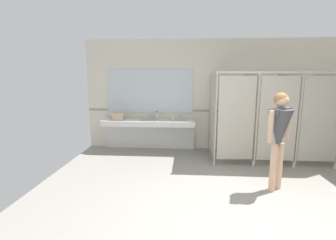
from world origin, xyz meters
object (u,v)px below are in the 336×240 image
(person_standing, at_px, (279,129))
(paper_cup, at_px, (173,118))
(handbag, at_px, (118,116))
(soap_dispenser, at_px, (157,115))

(person_standing, bearing_deg, paper_cup, 132.71)
(handbag, distance_m, soap_dispenser, 1.02)
(person_standing, height_order, handbag, person_standing)
(handbag, bearing_deg, soap_dispenser, 18.05)
(person_standing, relative_size, handbag, 4.88)
(person_standing, height_order, paper_cup, person_standing)
(person_standing, height_order, soap_dispenser, person_standing)
(person_standing, relative_size, soap_dispenser, 8.32)
(soap_dispenser, height_order, paper_cup, soap_dispenser)
(paper_cup, bearing_deg, person_standing, -47.29)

